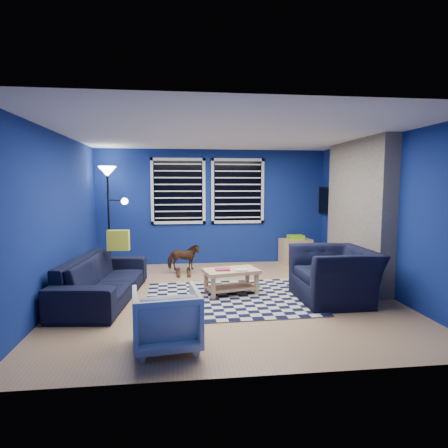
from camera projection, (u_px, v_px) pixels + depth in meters
name	position (u px, v px, depth m)	size (l,w,h in m)	color
floor	(227.00, 296.00, 5.88)	(5.00, 5.00, 0.00)	tan
ceiling	(227.00, 134.00, 5.62)	(5.00, 5.00, 0.00)	white
wall_back	(213.00, 207.00, 8.22)	(5.00, 5.00, 0.00)	navy
wall_left	(57.00, 218.00, 5.46)	(5.00, 5.00, 0.00)	navy
wall_right	(380.00, 215.00, 6.04)	(5.00, 5.00, 0.00)	navy
fireplace	(357.00, 216.00, 6.53)	(0.65, 2.00, 2.50)	gray
window_left	(178.00, 191.00, 8.06)	(1.17, 0.06, 1.42)	black
window_right	(238.00, 191.00, 8.21)	(1.17, 0.06, 1.42)	black
tv	(329.00, 201.00, 8.00)	(0.07, 1.00, 0.58)	black
rug	(229.00, 298.00, 5.73)	(2.50, 2.00, 0.02)	black
sofa	(103.00, 278.00, 5.66)	(0.88, 2.25, 0.66)	black
armchair_big	(334.00, 275.00, 5.61)	(1.06, 1.21, 0.79)	black
armchair_bent	(166.00, 319.00, 3.97)	(0.69, 0.71, 0.65)	gray
rocking_horse	(183.00, 257.00, 7.27)	(0.62, 0.28, 0.52)	#4C2818
coffee_table	(231.00, 276.00, 5.92)	(0.93, 0.66, 0.43)	#DEAE7D
cabinet	(295.00, 251.00, 8.29)	(0.68, 0.48, 0.63)	#DEAE7D
floor_lamp	(109.00, 186.00, 7.48)	(0.57, 0.35, 2.10)	black
throw_pillow	(118.00, 240.00, 6.16)	(0.35, 0.11, 0.34)	yellow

